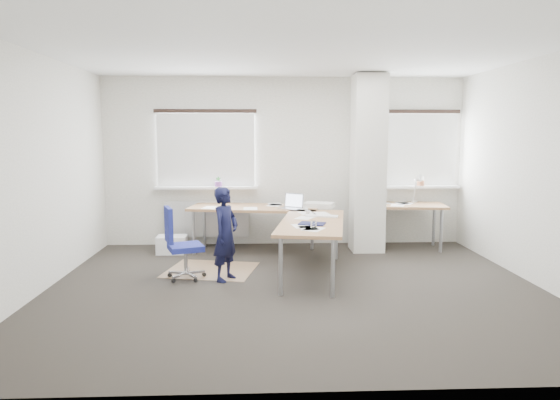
{
  "coord_description": "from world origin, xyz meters",
  "views": [
    {
      "loc": [
        -0.43,
        -5.88,
        1.85
      ],
      "look_at": [
        -0.14,
        0.9,
        0.96
      ],
      "focal_mm": 32.0,
      "sensor_mm": 36.0,
      "label": 1
    }
  ],
  "objects_px": {
    "desk_side": "(401,207)",
    "person": "(226,234)",
    "task_chair": "(183,259)",
    "desk_main": "(284,216)"
  },
  "relations": [
    {
      "from": "desk_side",
      "to": "person",
      "type": "xyz_separation_m",
      "value": [
        -2.74,
        -1.72,
        -0.09
      ]
    },
    {
      "from": "desk_main",
      "to": "task_chair",
      "type": "height_order",
      "value": "desk_main"
    },
    {
      "from": "desk_side",
      "to": "person",
      "type": "bearing_deg",
      "value": -141.18
    },
    {
      "from": "desk_side",
      "to": "task_chair",
      "type": "xyz_separation_m",
      "value": [
        -3.29,
        -1.65,
        -0.42
      ]
    },
    {
      "from": "desk_side",
      "to": "person",
      "type": "height_order",
      "value": "desk_side"
    },
    {
      "from": "desk_main",
      "to": "person",
      "type": "xyz_separation_m",
      "value": [
        -0.79,
        -0.86,
        -0.09
      ]
    },
    {
      "from": "desk_side",
      "to": "task_chair",
      "type": "relative_size",
      "value": 1.56
    },
    {
      "from": "task_chair",
      "to": "person",
      "type": "relative_size",
      "value": 0.79
    },
    {
      "from": "desk_main",
      "to": "desk_side",
      "type": "distance_m",
      "value": 2.12
    },
    {
      "from": "desk_main",
      "to": "person",
      "type": "distance_m",
      "value": 1.18
    }
  ]
}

